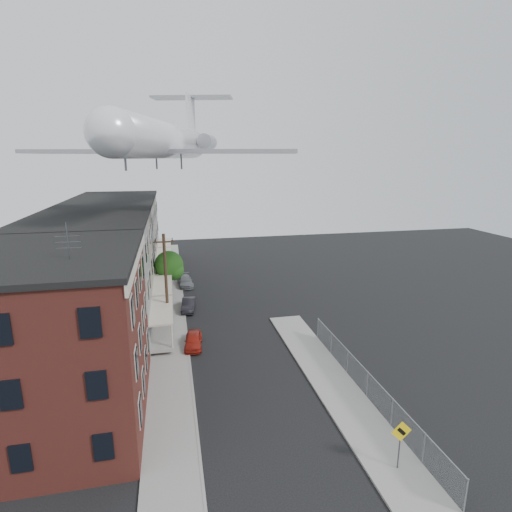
% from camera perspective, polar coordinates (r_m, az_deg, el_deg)
% --- Properties ---
extents(ground, '(120.00, 120.00, 0.00)m').
position_cam_1_polar(ground, '(22.66, 4.09, -28.47)').
color(ground, black).
rests_on(ground, ground).
extents(sidewalk_left, '(3.00, 62.00, 0.12)m').
position_cam_1_polar(sidewalk_left, '(42.82, -12.22, -7.23)').
color(sidewalk_left, gray).
rests_on(sidewalk_left, ground).
extents(sidewalk_right, '(3.00, 26.00, 0.12)m').
position_cam_1_polar(sidewalk_right, '(28.71, 11.73, -18.39)').
color(sidewalk_right, gray).
rests_on(sidewalk_right, ground).
extents(curb_left, '(0.15, 62.00, 0.14)m').
position_cam_1_polar(curb_left, '(42.82, -10.27, -7.12)').
color(curb_left, gray).
rests_on(curb_left, ground).
extents(curb_right, '(0.15, 26.00, 0.14)m').
position_cam_1_polar(curb_right, '(28.21, 8.88, -18.87)').
color(curb_right, gray).
rests_on(curb_right, ground).
extents(corner_building, '(10.31, 12.30, 12.15)m').
position_cam_1_polar(corner_building, '(26.13, -27.28, -10.48)').
color(corner_building, '#341310').
rests_on(corner_building, ground).
extents(row_house_a, '(11.98, 7.00, 10.30)m').
position_cam_1_polar(row_house_a, '(34.80, -23.32, -4.21)').
color(row_house_a, slate).
rests_on(row_house_a, ground).
extents(row_house_b, '(11.98, 7.00, 10.30)m').
position_cam_1_polar(row_house_b, '(41.41, -21.54, -1.26)').
color(row_house_b, '#756D5D').
rests_on(row_house_b, ground).
extents(row_house_c, '(11.98, 7.00, 10.30)m').
position_cam_1_polar(row_house_c, '(48.14, -20.26, 0.87)').
color(row_house_c, slate).
rests_on(row_house_c, ground).
extents(row_house_d, '(11.98, 7.00, 10.30)m').
position_cam_1_polar(row_house_d, '(54.94, -19.30, 2.48)').
color(row_house_d, '#756D5D').
rests_on(row_house_d, ground).
extents(row_house_e, '(11.98, 7.00, 10.30)m').
position_cam_1_polar(row_house_e, '(61.78, -18.55, 3.73)').
color(row_house_e, slate).
rests_on(row_house_e, ground).
extents(chainlink_fence, '(0.06, 18.06, 1.90)m').
position_cam_1_polar(chainlink_fence, '(28.05, 15.62, -17.23)').
color(chainlink_fence, gray).
rests_on(chainlink_fence, ground).
extents(warning_sign, '(1.10, 0.11, 2.80)m').
position_cam_1_polar(warning_sign, '(22.67, 19.95, -23.20)').
color(warning_sign, '#515156').
rests_on(warning_sign, ground).
extents(utility_pole, '(1.80, 0.26, 9.00)m').
position_cam_1_polar(utility_pole, '(35.64, -12.72, -3.74)').
color(utility_pole, black).
rests_on(utility_pole, ground).
extents(street_tree, '(3.22, 3.20, 5.20)m').
position_cam_1_polar(street_tree, '(45.51, -12.17, -1.47)').
color(street_tree, black).
rests_on(street_tree, ground).
extents(car_near, '(1.73, 3.56, 1.17)m').
position_cam_1_polar(car_near, '(34.04, -8.93, -11.82)').
color(car_near, '#AB2216').
rests_on(car_near, ground).
extents(car_mid, '(1.66, 3.74, 1.19)m').
position_cam_1_polar(car_mid, '(41.75, -9.63, -6.87)').
color(car_mid, black).
rests_on(car_mid, ground).
extents(car_far, '(1.98, 4.27, 1.21)m').
position_cam_1_polar(car_far, '(49.50, -10.08, -3.55)').
color(car_far, slate).
rests_on(car_far, ground).
extents(airplane, '(24.74, 28.29, 8.16)m').
position_cam_1_polar(airplane, '(40.34, -12.64, 15.83)').
color(airplane, white).
rests_on(airplane, ground).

